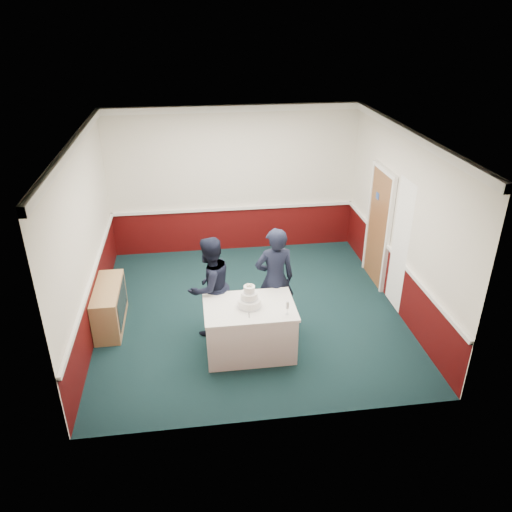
{
  "coord_description": "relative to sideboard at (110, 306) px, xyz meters",
  "views": [
    {
      "loc": [
        -0.87,
        -7.12,
        4.68
      ],
      "look_at": [
        0.09,
        -0.1,
        1.1
      ],
      "focal_mm": 35.0,
      "sensor_mm": 36.0,
      "label": 1
    }
  ],
  "objects": [
    {
      "name": "wedding_cake",
      "position": [
        2.14,
        -0.98,
        0.55
      ],
      "size": [
        0.35,
        0.35,
        0.36
      ],
      "color": "white",
      "rests_on": "cake_table"
    },
    {
      "name": "person_woman",
      "position": [
        2.61,
        -0.39,
        0.51
      ],
      "size": [
        0.66,
        0.46,
        1.73
      ],
      "primitive_type": "imported",
      "rotation": [
        0.0,
        0.0,
        3.22
      ],
      "color": "black",
      "rests_on": "ground"
    },
    {
      "name": "cake_knife",
      "position": [
        2.11,
        -1.18,
        0.44
      ],
      "size": [
        0.04,
        0.22,
        0.0
      ],
      "primitive_type": "cube",
      "rotation": [
        0.0,
        0.0,
        -0.11
      ],
      "color": "silver",
      "rests_on": "cake_table"
    },
    {
      "name": "person_man",
      "position": [
        1.6,
        -0.38,
        0.46
      ],
      "size": [
        1.0,
        0.97,
        1.62
      ],
      "primitive_type": "imported",
      "rotation": [
        0.0,
        0.0,
        3.8
      ],
      "color": "black",
      "rests_on": "ground"
    },
    {
      "name": "room_shell",
      "position": [
        2.36,
        0.7,
        1.62
      ],
      "size": [
        5.0,
        5.0,
        3.0
      ],
      "color": "silver",
      "rests_on": "ground"
    },
    {
      "name": "cake_table",
      "position": [
        2.14,
        -0.98,
        0.05
      ],
      "size": [
        1.32,
        0.92,
        0.79
      ],
      "color": "white",
      "rests_on": "ground"
    },
    {
      "name": "champagne_flute",
      "position": [
        2.64,
        -1.26,
        0.58
      ],
      "size": [
        0.05,
        0.05,
        0.21
      ],
      "color": "silver",
      "rests_on": "cake_table"
    },
    {
      "name": "ground",
      "position": [
        2.28,
        0.09,
        -0.35
      ],
      "size": [
        5.0,
        5.0,
        0.0
      ],
      "primitive_type": "plane",
      "color": "#122C2D",
      "rests_on": "ground"
    },
    {
      "name": "sideboard",
      "position": [
        0.0,
        0.0,
        0.0
      ],
      "size": [
        0.41,
        1.2,
        0.7
      ],
      "color": "#A78851",
      "rests_on": "ground"
    }
  ]
}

